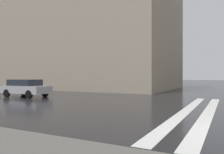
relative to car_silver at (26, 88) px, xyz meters
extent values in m
cube|color=silver|center=(-1.50, -13.80, -0.75)|extent=(13.00, 0.50, 0.01)
cube|color=silver|center=(-1.50, -12.80, -0.75)|extent=(13.00, 0.50, 0.01)
cube|color=tan|center=(14.96, 5.43, 9.00)|extent=(15.93, 27.58, 19.50)
cube|color=#B7B7BC|center=(0.00, -0.04, -0.15)|extent=(1.75, 4.10, 0.60)
cube|color=#232833|center=(0.00, 0.11, 0.40)|extent=(1.54, 2.46, 0.50)
cylinder|color=black|center=(0.83, -1.29, -0.45)|extent=(0.20, 0.62, 0.62)
cylinder|color=black|center=(-0.83, -1.29, -0.45)|extent=(0.20, 0.62, 0.62)
cylinder|color=black|center=(0.83, 1.21, -0.45)|extent=(0.20, 0.62, 0.62)
cylinder|color=black|center=(-0.83, 1.21, -0.45)|extent=(0.20, 0.62, 0.62)
camera|label=1|loc=(-12.85, -14.58, 0.88)|focal=35.85mm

